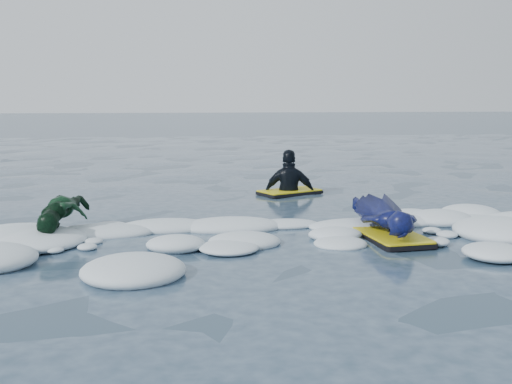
{
  "coord_description": "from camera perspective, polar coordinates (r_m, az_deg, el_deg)",
  "views": [
    {
      "loc": [
        0.22,
        -6.74,
        1.77
      ],
      "look_at": [
        1.26,
        1.6,
        0.5
      ],
      "focal_mm": 45.0,
      "sensor_mm": 36.0,
      "label": 1
    }
  ],
  "objects": [
    {
      "name": "waiting_rider_unit",
      "position": [
        11.56,
        3.0,
        -0.3
      ],
      "size": [
        1.26,
        1.03,
        1.66
      ],
      "rotation": [
        0.0,
        0.0,
        0.46
      ],
      "color": "black",
      "rests_on": "ground"
    },
    {
      "name": "foam_band",
      "position": [
        7.98,
        -8.5,
        -4.32
      ],
      "size": [
        12.0,
        3.1,
        0.3
      ],
      "primitive_type": null,
      "color": "silver",
      "rests_on": "ground"
    },
    {
      "name": "prone_child_unit",
      "position": [
        8.42,
        -16.75,
        -2.1
      ],
      "size": [
        0.76,
        1.36,
        0.51
      ],
      "rotation": [
        0.0,
        0.0,
        1.61
      ],
      "color": "black",
      "rests_on": "ground"
    },
    {
      "name": "ground",
      "position": [
        6.98,
        -8.69,
        -6.2
      ],
      "size": [
        120.0,
        120.0,
        0.0
      ],
      "primitive_type": "plane",
      "color": "#1B2C42",
      "rests_on": "ground"
    },
    {
      "name": "prone_woman_unit",
      "position": [
        8.25,
        11.44,
        -2.25
      ],
      "size": [
        0.79,
        1.84,
        0.47
      ],
      "rotation": [
        0.0,
        0.0,
        1.69
      ],
      "color": "black",
      "rests_on": "ground"
    }
  ]
}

